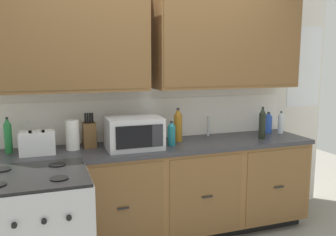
% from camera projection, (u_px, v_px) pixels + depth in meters
% --- Properties ---
extents(wall_unit, '(4.24, 0.40, 2.46)m').
position_uv_depth(wall_unit, '(149.00, 64.00, 3.33)').
color(wall_unit, white).
rests_on(wall_unit, ground_plane).
extents(counter_run, '(3.07, 0.64, 0.92)m').
position_uv_depth(counter_run, '(156.00, 191.00, 3.33)').
color(counter_run, black).
rests_on(counter_run, ground_plane).
extents(microwave, '(0.48, 0.37, 0.28)m').
position_uv_depth(microwave, '(134.00, 133.00, 3.12)').
color(microwave, '#B7B7BC').
rests_on(microwave, counter_run).
extents(toaster, '(0.28, 0.18, 0.19)m').
position_uv_depth(toaster, '(37.00, 143.00, 2.93)').
color(toaster, white).
rests_on(toaster, counter_run).
extents(knife_block, '(0.11, 0.14, 0.31)m').
position_uv_depth(knife_block, '(89.00, 134.00, 3.17)').
color(knife_block, brown).
rests_on(knife_block, counter_run).
extents(sink_faucet, '(0.02, 0.02, 0.20)m').
position_uv_depth(sink_faucet, '(208.00, 126.00, 3.65)').
color(sink_faucet, '#B2B5BA').
rests_on(sink_faucet, counter_run).
extents(paper_towel_roll, '(0.12, 0.12, 0.26)m').
position_uv_depth(paper_towel_roll, '(73.00, 135.00, 3.08)').
color(paper_towel_roll, white).
rests_on(paper_towel_roll, counter_run).
extents(bottle_blue, '(0.08, 0.08, 0.22)m').
position_uv_depth(bottle_blue, '(268.00, 123.00, 3.83)').
color(bottle_blue, blue).
rests_on(bottle_blue, counter_run).
extents(bottle_clear, '(0.06, 0.06, 0.24)m').
position_uv_depth(bottle_clear, '(281.00, 123.00, 3.78)').
color(bottle_clear, silver).
rests_on(bottle_clear, counter_run).
extents(bottle_green, '(0.06, 0.06, 0.30)m').
position_uv_depth(bottle_green, '(8.00, 135.00, 2.96)').
color(bottle_green, '#237A38').
rests_on(bottle_green, counter_run).
extents(bottle_dark, '(0.07, 0.07, 0.32)m').
position_uv_depth(bottle_dark, '(262.00, 123.00, 3.50)').
color(bottle_dark, black).
rests_on(bottle_dark, counter_run).
extents(bottle_amber, '(0.08, 0.08, 0.32)m').
position_uv_depth(bottle_amber, '(178.00, 125.00, 3.40)').
color(bottle_amber, '#9E6619').
rests_on(bottle_amber, counter_run).
extents(bottle_teal, '(0.07, 0.07, 0.22)m').
position_uv_depth(bottle_teal, '(171.00, 134.00, 3.23)').
color(bottle_teal, '#1E707A').
rests_on(bottle_teal, counter_run).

